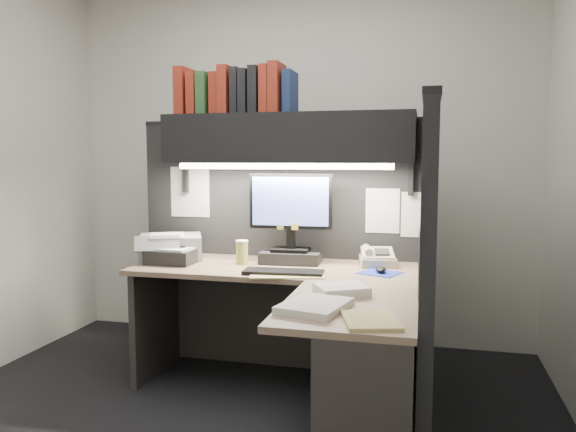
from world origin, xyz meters
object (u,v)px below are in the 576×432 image
object	(u,v)px
monitor	(291,228)
telephone	(378,259)
overhead_shelf	(288,138)
notebook_stack	(173,256)
keyboard	(283,272)
coffee_cup	(242,253)
desk	(310,348)
printer	(171,247)

from	to	relation	value
monitor	telephone	bearing A→B (deg)	1.91
overhead_shelf	telephone	world-z (taller)	overhead_shelf
monitor	notebook_stack	bearing A→B (deg)	-168.83
keyboard	overhead_shelf	bearing A→B (deg)	96.02
coffee_cup	notebook_stack	distance (m)	0.43
keyboard	coffee_cup	xyz separation A→B (m)	(-0.32, 0.23, 0.06)
monitor	telephone	world-z (taller)	monitor
overhead_shelf	telephone	xyz separation A→B (m)	(0.56, -0.01, -0.73)
desk	keyboard	distance (m)	0.52
monitor	keyboard	bearing A→B (deg)	-86.13
telephone	coffee_cup	bearing A→B (deg)	179.23
desk	notebook_stack	xyz separation A→B (m)	(-0.98, 0.52, 0.33)
overhead_shelf	monitor	distance (m)	0.55
desk	overhead_shelf	xyz separation A→B (m)	(-0.30, 0.75, 1.06)
telephone	overhead_shelf	bearing A→B (deg)	167.37
overhead_shelf	monitor	bearing A→B (deg)	-60.13
monitor	notebook_stack	size ratio (longest dim) A/B	1.92
telephone	notebook_stack	world-z (taller)	same
overhead_shelf	coffee_cup	distance (m)	0.76
monitor	telephone	xyz separation A→B (m)	(0.53, 0.05, -0.18)
desk	monitor	size ratio (longest dim) A/B	3.07
desk	overhead_shelf	world-z (taller)	overhead_shelf
printer	telephone	bearing A→B (deg)	-20.49
printer	keyboard	bearing A→B (deg)	-43.92
keyboard	notebook_stack	bearing A→B (deg)	163.51
telephone	notebook_stack	distance (m)	1.26
monitor	keyboard	world-z (taller)	monitor
telephone	keyboard	bearing A→B (deg)	-153.35
monitor	notebook_stack	distance (m)	0.75
keyboard	printer	bearing A→B (deg)	156.30
desk	notebook_stack	distance (m)	1.15
desk	overhead_shelf	distance (m)	1.33
monitor	desk	bearing A→B (deg)	-71.92
monitor	keyboard	size ratio (longest dim) A/B	1.23
monitor	notebook_stack	world-z (taller)	monitor
monitor	coffee_cup	size ratio (longest dim) A/B	4.05
coffee_cup	printer	world-z (taller)	printer
monitor	notebook_stack	xyz separation A→B (m)	(-0.71, -0.18, -0.18)
keyboard	telephone	distance (m)	0.62
desk	coffee_cup	xyz separation A→B (m)	(-0.55, 0.59, 0.36)
desk	coffee_cup	distance (m)	0.88
desk	telephone	size ratio (longest dim) A/B	7.79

